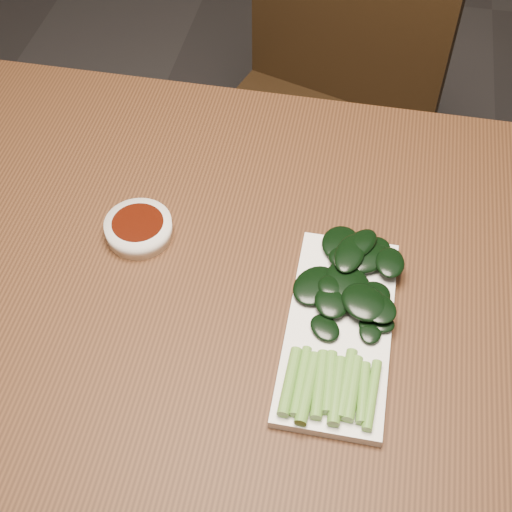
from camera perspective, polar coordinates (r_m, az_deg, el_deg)
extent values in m
plane|color=#2C2A2A|center=(1.65, -0.55, -17.60)|extent=(6.00, 6.00, 0.00)
cube|color=#422513|center=(1.00, -0.86, -2.26)|extent=(1.40, 0.80, 0.04)
cube|color=black|center=(1.62, 3.62, 8.10)|extent=(0.58, 0.58, 0.04)
cylinder|color=black|center=(1.74, -5.72, 0.77)|extent=(0.04, 0.04, 0.41)
cylinder|color=black|center=(1.62, 6.51, -4.46)|extent=(0.04, 0.04, 0.41)
cylinder|color=black|center=(1.97, 0.56, 8.76)|extent=(0.04, 0.04, 0.41)
cylinder|color=black|center=(1.87, 11.60, 4.62)|extent=(0.04, 0.04, 0.41)
cube|color=black|center=(1.63, 7.51, 18.74)|extent=(0.45, 0.17, 0.44)
cylinder|color=white|center=(1.04, -9.36, 2.16)|extent=(0.10, 0.10, 0.03)
cylinder|color=#3B0F05|center=(1.03, -9.45, 2.62)|extent=(0.07, 0.07, 0.00)
cube|color=white|center=(0.93, 6.65, -5.80)|extent=(0.13, 0.30, 0.01)
cylinder|color=#609934|center=(0.87, 2.72, -9.98)|extent=(0.02, 0.09, 0.01)
cylinder|color=#609934|center=(0.87, 3.61, -9.93)|extent=(0.01, 0.09, 0.01)
cylinder|color=#609934|center=(0.87, 4.17, -10.48)|extent=(0.02, 0.10, 0.02)
cylinder|color=#609934|center=(0.87, 5.12, -10.18)|extent=(0.02, 0.09, 0.01)
cylinder|color=#609934|center=(0.88, 5.89, -9.99)|extent=(0.02, 0.08, 0.01)
cylinder|color=#609934|center=(0.87, 6.50, -10.65)|extent=(0.02, 0.09, 0.02)
cylinder|color=#609934|center=(0.88, 7.24, -10.09)|extent=(0.02, 0.09, 0.01)
cylinder|color=#609934|center=(0.87, 7.74, -10.43)|extent=(0.02, 0.09, 0.02)
cylinder|color=#609934|center=(0.87, 8.58, -10.76)|extent=(0.02, 0.08, 0.01)
cylinder|color=#609934|center=(0.87, 9.27, -10.91)|extent=(0.02, 0.09, 0.01)
ellipsoid|color=black|center=(0.95, 5.97, -2.46)|extent=(0.05, 0.05, 0.01)
ellipsoid|color=black|center=(0.98, 10.67, -0.52)|extent=(0.04, 0.06, 0.01)
ellipsoid|color=black|center=(0.99, 8.30, 0.94)|extent=(0.06, 0.07, 0.01)
ellipsoid|color=black|center=(0.95, 9.41, -3.05)|extent=(0.06, 0.06, 0.01)
ellipsoid|color=black|center=(0.95, 4.79, -2.36)|extent=(0.08, 0.09, 0.01)
ellipsoid|color=black|center=(0.93, 8.66, -3.67)|extent=(0.09, 0.09, 0.01)
ellipsoid|color=black|center=(0.99, 7.34, -0.02)|extent=(0.07, 0.06, 0.01)
ellipsoid|color=black|center=(0.95, 7.44, -2.38)|extent=(0.09, 0.10, 0.01)
ellipsoid|color=black|center=(1.00, 9.46, 0.44)|extent=(0.06, 0.06, 0.01)
ellipsoid|color=black|center=(0.99, 8.68, -0.14)|extent=(0.10, 0.08, 0.01)
ellipsoid|color=black|center=(1.00, 6.84, 1.00)|extent=(0.05, 0.07, 0.01)
ellipsoid|color=black|center=(0.93, 9.74, -4.09)|extent=(0.07, 0.07, 0.01)
ellipsoid|color=black|center=(0.93, 6.09, -3.66)|extent=(0.05, 0.06, 0.01)
ellipsoid|color=black|center=(0.98, 7.52, 0.21)|extent=(0.05, 0.08, 0.01)
ellipsoid|color=black|center=(0.92, 9.13, -5.97)|extent=(0.03, 0.04, 0.01)
ellipsoid|color=black|center=(0.93, 9.87, -5.20)|extent=(0.05, 0.04, 0.01)
ellipsoid|color=black|center=(0.93, 9.09, -5.35)|extent=(0.03, 0.04, 0.01)
ellipsoid|color=black|center=(0.92, 5.53, -5.73)|extent=(0.05, 0.06, 0.01)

